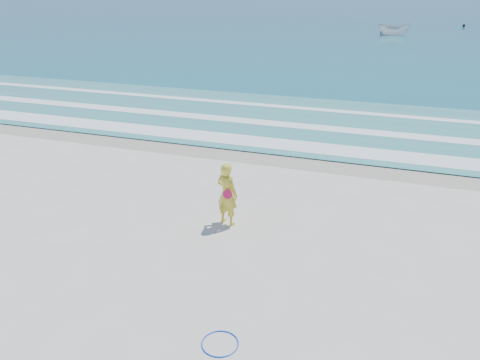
% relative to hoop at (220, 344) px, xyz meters
% --- Properties ---
extents(ground, '(400.00, 400.00, 0.00)m').
position_rel_hoop_xyz_m(ground, '(-2.20, 1.57, -0.01)').
color(ground, silver).
rests_on(ground, ground).
extents(wet_sand, '(400.00, 2.40, 0.00)m').
position_rel_hoop_xyz_m(wet_sand, '(-2.20, 10.57, -0.01)').
color(wet_sand, '#B2A893').
rests_on(wet_sand, ground).
extents(ocean, '(400.00, 190.00, 0.04)m').
position_rel_hoop_xyz_m(ocean, '(-2.20, 106.57, 0.01)').
color(ocean, '#19727F').
rests_on(ocean, ground).
extents(shallow, '(400.00, 10.00, 0.01)m').
position_rel_hoop_xyz_m(shallow, '(-2.20, 15.57, 0.03)').
color(shallow, '#59B7AD').
rests_on(shallow, ocean).
extents(foam_near, '(400.00, 1.40, 0.01)m').
position_rel_hoop_xyz_m(foam_near, '(-2.20, 11.87, 0.04)').
color(foam_near, white).
rests_on(foam_near, shallow).
extents(foam_mid, '(400.00, 0.90, 0.01)m').
position_rel_hoop_xyz_m(foam_mid, '(-2.20, 14.77, 0.04)').
color(foam_mid, white).
rests_on(foam_mid, shallow).
extents(foam_far, '(400.00, 0.60, 0.01)m').
position_rel_hoop_xyz_m(foam_far, '(-2.20, 18.07, 0.04)').
color(foam_far, white).
rests_on(foam_far, shallow).
extents(hoop, '(0.94, 0.94, 0.03)m').
position_rel_hoop_xyz_m(hoop, '(0.00, 0.00, 0.00)').
color(hoop, blue).
rests_on(hoop, ground).
extents(boat, '(4.07, 2.21, 1.49)m').
position_rel_hoop_xyz_m(boat, '(1.64, 56.82, 0.77)').
color(boat, silver).
rests_on(boat, ocean).
extents(buoy, '(0.41, 0.41, 0.41)m').
position_rel_hoop_xyz_m(buoy, '(11.00, 71.38, 0.23)').
color(buoy, black).
rests_on(buoy, ocean).
extents(woman, '(0.78, 0.63, 1.86)m').
position_rel_hoop_xyz_m(woman, '(-1.53, 4.66, 0.92)').
color(woman, gold).
rests_on(woman, ground).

